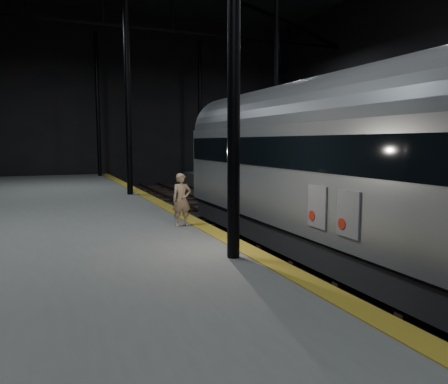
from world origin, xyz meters
TOP-DOWN VIEW (x-y plane):
  - ground at (0.00, 0.00)m, footprint 44.00×44.00m
  - platform_left at (-7.50, 0.00)m, footprint 9.00×43.80m
  - tactile_strip at (-3.25, 0.00)m, footprint 0.50×43.80m
  - track at (0.00, 0.00)m, footprint 2.40×43.00m
  - train at (-0.00, -3.73)m, footprint 2.88×19.25m
  - woman at (-3.80, -0.29)m, footprint 0.56×0.37m

SIDE VIEW (x-z plane):
  - ground at x=0.00m, z-range 0.00..0.00m
  - track at x=0.00m, z-range -0.05..0.19m
  - platform_left at x=-7.50m, z-range 0.00..1.00m
  - tactile_strip at x=-3.25m, z-range 1.00..1.01m
  - woman at x=-3.80m, z-range 1.00..2.52m
  - train at x=0.00m, z-range 0.30..5.44m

